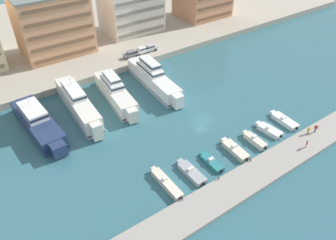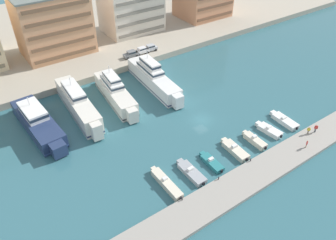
# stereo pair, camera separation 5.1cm
# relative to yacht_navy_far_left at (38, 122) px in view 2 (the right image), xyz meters

# --- Properties ---
(ground_plane) EXTENTS (400.00, 400.00, 0.00)m
(ground_plane) POSITION_rel_yacht_navy_far_left_xyz_m (29.00, -16.38, -1.84)
(ground_plane) COLOR #336670
(quay_promenade) EXTENTS (180.00, 70.00, 1.65)m
(quay_promenade) POSITION_rel_yacht_navy_far_left_xyz_m (29.00, 46.06, -1.02)
(quay_promenade) COLOR #ADA38E
(quay_promenade) RESTS_ON ground
(pier_dock) EXTENTS (120.00, 5.79, 0.67)m
(pier_dock) POSITION_rel_yacht_navy_far_left_xyz_m (29.00, -34.02, -1.51)
(pier_dock) COLOR #9E998E
(pier_dock) RESTS_ON ground
(yacht_navy_far_left) EXTENTS (6.00, 21.07, 6.42)m
(yacht_navy_far_left) POSITION_rel_yacht_navy_far_left_xyz_m (0.00, 0.00, 0.00)
(yacht_navy_far_left) COLOR navy
(yacht_navy_far_left) RESTS_ON ground
(yacht_ivory_left) EXTENTS (4.79, 22.27, 7.41)m
(yacht_ivory_left) POSITION_rel_yacht_navy_far_left_xyz_m (8.90, 0.74, 0.51)
(yacht_ivory_left) COLOR silver
(yacht_ivory_left) RESTS_ON ground
(yacht_ivory_mid_left) EXTENTS (5.59, 20.07, 7.77)m
(yacht_ivory_mid_left) POSITION_rel_yacht_navy_far_left_xyz_m (17.64, 0.55, 0.38)
(yacht_ivory_mid_left) COLOR silver
(yacht_ivory_mid_left) RESTS_ON ground
(yacht_white_center_left) EXTENTS (5.15, 22.74, 8.13)m
(yacht_white_center_left) POSITION_rel_yacht_navy_far_left_xyz_m (28.07, 0.79, 0.48)
(yacht_white_center_left) COLOR white
(yacht_white_center_left) RESTS_ON ground
(motorboat_cream_far_left) EXTENTS (1.61, 8.34, 1.56)m
(motorboat_cream_far_left) POSITION_rel_yacht_navy_far_left_xyz_m (12.63, -27.01, -1.29)
(motorboat_cream_far_left) COLOR beige
(motorboat_cream_far_left) RESTS_ON ground
(motorboat_grey_left) EXTENTS (2.11, 7.04, 1.36)m
(motorboat_grey_left) POSITION_rel_yacht_navy_far_left_xyz_m (17.63, -27.34, -1.39)
(motorboat_grey_left) COLOR #9EA3A8
(motorboat_grey_left) RESTS_ON ground
(motorboat_teal_mid_left) EXTENTS (1.88, 5.91, 1.21)m
(motorboat_teal_mid_left) POSITION_rel_yacht_navy_far_left_xyz_m (22.19, -27.42, -1.45)
(motorboat_teal_mid_left) COLOR teal
(motorboat_teal_mid_left) RESTS_ON ground
(motorboat_cream_center_left) EXTENTS (2.30, 6.88, 1.55)m
(motorboat_cream_center_left) POSITION_rel_yacht_navy_far_left_xyz_m (27.79, -27.52, -1.32)
(motorboat_cream_center_left) COLOR beige
(motorboat_cream_center_left) RESTS_ON ground
(motorboat_cream_center) EXTENTS (1.66, 5.93, 1.59)m
(motorboat_cream_center) POSITION_rel_yacht_navy_far_left_xyz_m (32.79, -27.76, -1.28)
(motorboat_cream_center) COLOR beige
(motorboat_cream_center) RESTS_ON ground
(motorboat_white_center_right) EXTENTS (2.52, 6.08, 1.40)m
(motorboat_white_center_right) POSITION_rel_yacht_navy_far_left_xyz_m (37.58, -27.17, -1.35)
(motorboat_white_center_right) COLOR white
(motorboat_white_center_right) RESTS_ON ground
(motorboat_white_mid_right) EXTENTS (2.40, 7.01, 1.33)m
(motorboat_white_mid_right) POSITION_rel_yacht_navy_far_left_xyz_m (42.62, -26.85, -1.36)
(motorboat_white_mid_right) COLOR white
(motorboat_white_mid_right) RESTS_ON ground
(car_grey_far_left) EXTENTS (4.18, 2.08, 1.80)m
(car_grey_far_left) POSITION_rel_yacht_navy_far_left_xyz_m (29.79, 14.59, 0.78)
(car_grey_far_left) COLOR slate
(car_grey_far_left) RESTS_ON quay_promenade
(car_white_left) EXTENTS (4.11, 1.94, 1.80)m
(car_white_left) POSITION_rel_yacht_navy_far_left_xyz_m (33.29, 14.87, 0.78)
(car_white_left) COLOR white
(car_white_left) RESTS_ON quay_promenade
(car_silver_mid_left) EXTENTS (4.17, 2.07, 1.80)m
(car_silver_mid_left) POSITION_rel_yacht_navy_far_left_xyz_m (36.08, 14.90, 0.78)
(car_silver_mid_left) COLOR #B7BCC1
(car_silver_mid_left) RESTS_ON quay_promenade
(apartment_block_left) EXTENTS (18.53, 12.97, 18.24)m
(apartment_block_left) POSITION_rel_yacht_navy_far_left_xyz_m (14.94, 29.02, 7.99)
(apartment_block_left) COLOR tan
(apartment_block_left) RESTS_ON quay_promenade
(apartment_block_mid_left) EXTENTS (17.56, 12.43, 17.78)m
(apartment_block_mid_left) POSITION_rel_yacht_navy_far_left_xyz_m (39.57, 30.90, 7.77)
(apartment_block_mid_left) COLOR silver
(apartment_block_mid_left) RESTS_ON quay_promenade
(pedestrian_near_edge) EXTENTS (0.50, 0.54, 1.77)m
(pedestrian_near_edge) POSITION_rel_yacht_navy_far_left_xyz_m (44.34, -32.87, -0.12)
(pedestrian_near_edge) COLOR #4C515B
(pedestrian_near_edge) RESTS_ON pier_dock
(pedestrian_mid_deck) EXTENTS (0.46, 0.49, 1.63)m
(pedestrian_mid_deck) POSITION_rel_yacht_navy_far_left_xyz_m (42.75, -32.39, -0.20)
(pedestrian_mid_deck) COLOR #7A6B56
(pedestrian_mid_deck) RESTS_ON pier_dock
(pedestrian_far_side) EXTENTS (0.58, 0.42, 1.69)m
(pedestrian_far_side) POSITION_rel_yacht_navy_far_left_xyz_m (39.04, -34.70, -0.17)
(pedestrian_far_side) COLOR #7A6B56
(pedestrian_far_side) RESTS_ON pier_dock
(bollard_west) EXTENTS (0.20, 0.20, 0.61)m
(bollard_west) POSITION_rel_yacht_navy_far_left_xyz_m (12.67, -31.37, -0.84)
(bollard_west) COLOR #2D2D33
(bollard_west) RESTS_ON pier_dock
(bollard_west_mid) EXTENTS (0.20, 0.20, 0.61)m
(bollard_west_mid) POSITION_rel_yacht_navy_far_left_xyz_m (20.27, -31.37, -0.84)
(bollard_west_mid) COLOR #2D2D33
(bollard_west_mid) RESTS_ON pier_dock
(bollard_east_mid) EXTENTS (0.20, 0.20, 0.61)m
(bollard_east_mid) POSITION_rel_yacht_navy_far_left_xyz_m (27.88, -31.37, -0.84)
(bollard_east_mid) COLOR #2D2D33
(bollard_east_mid) RESTS_ON pier_dock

